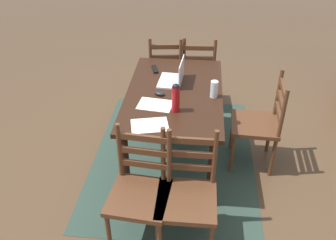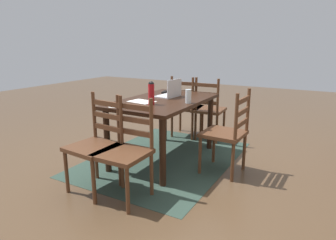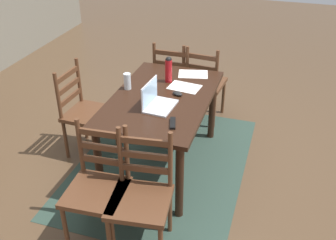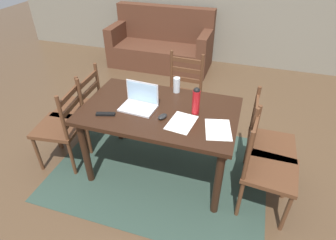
% 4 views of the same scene
% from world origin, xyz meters
% --- Properties ---
extents(ground_plane, '(14.00, 14.00, 0.00)m').
position_xyz_m(ground_plane, '(0.00, 0.00, 0.00)').
color(ground_plane, brown).
extents(area_rug, '(2.20, 1.62, 0.01)m').
position_xyz_m(area_rug, '(0.00, 0.00, 0.00)').
color(area_rug, '#2D4238').
rests_on(area_rug, ground).
extents(dining_table, '(1.44, 0.88, 0.77)m').
position_xyz_m(dining_table, '(0.00, 0.00, 0.66)').
color(dining_table, black).
rests_on(dining_table, ground).
extents(chair_right_far, '(0.44, 0.44, 0.95)m').
position_xyz_m(chair_right_far, '(1.01, 0.18, 0.46)').
color(chair_right_far, '#56331E').
rests_on(chair_right_far, ground).
extents(chair_left_far, '(0.46, 0.46, 0.95)m').
position_xyz_m(chair_left_far, '(-1.01, 0.18, 0.46)').
color(chair_left_far, '#56331E').
rests_on(chair_left_far, ground).
extents(chair_far_head, '(0.46, 0.46, 0.95)m').
position_xyz_m(chair_far_head, '(0.00, 0.81, 0.46)').
color(chair_far_head, '#56331E').
rests_on(chair_far_head, ground).
extents(chair_right_near, '(0.48, 0.48, 0.95)m').
position_xyz_m(chair_right_near, '(1.01, -0.17, 0.46)').
color(chair_right_near, '#56331E').
rests_on(chair_right_near, ground).
extents(chair_left_near, '(0.49, 0.49, 0.95)m').
position_xyz_m(chair_left_near, '(-1.01, -0.17, 0.46)').
color(chair_left_near, '#56331E').
rests_on(chair_left_near, ground).
extents(laptop, '(0.34, 0.24, 0.23)m').
position_xyz_m(laptop, '(-0.19, -0.01, 0.82)').
color(laptop, silver).
rests_on(laptop, dining_table).
extents(water_bottle, '(0.07, 0.07, 0.26)m').
position_xyz_m(water_bottle, '(0.33, 0.04, 0.90)').
color(water_bottle, '#A81419').
rests_on(water_bottle, dining_table).
extents(drinking_glass, '(0.07, 0.07, 0.16)m').
position_xyz_m(drinking_glass, '(0.06, 0.36, 0.84)').
color(drinking_glass, silver).
rests_on(drinking_glass, dining_table).
extents(computer_mouse, '(0.09, 0.11, 0.03)m').
position_xyz_m(computer_mouse, '(0.07, -0.13, 0.78)').
color(computer_mouse, black).
rests_on(computer_mouse, dining_table).
extents(tv_remote, '(0.18, 0.09, 0.02)m').
position_xyz_m(tv_remote, '(-0.43, -0.24, 0.78)').
color(tv_remote, black).
rests_on(tv_remote, dining_table).
extents(paper_stack_left, '(0.27, 0.34, 0.00)m').
position_xyz_m(paper_stack_left, '(0.57, -0.15, 0.77)').
color(paper_stack_left, white).
rests_on(paper_stack_left, dining_table).
extents(paper_stack_right, '(0.25, 0.32, 0.00)m').
position_xyz_m(paper_stack_right, '(0.25, -0.15, 0.77)').
color(paper_stack_right, white).
rests_on(paper_stack_right, dining_table).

